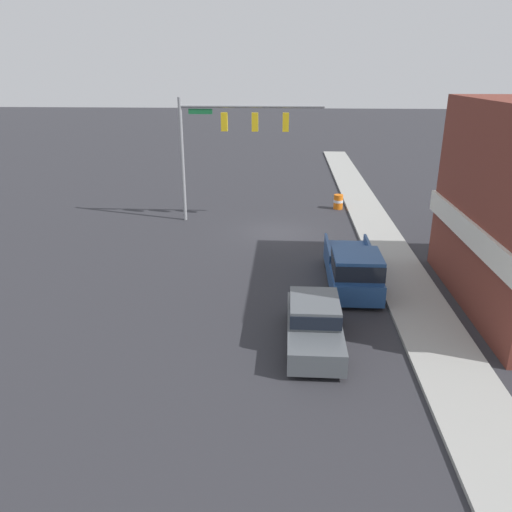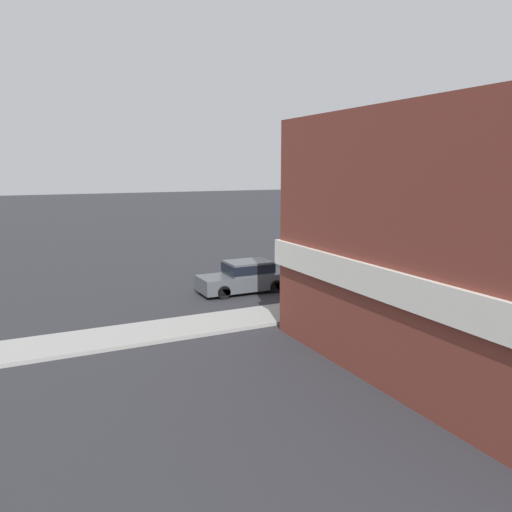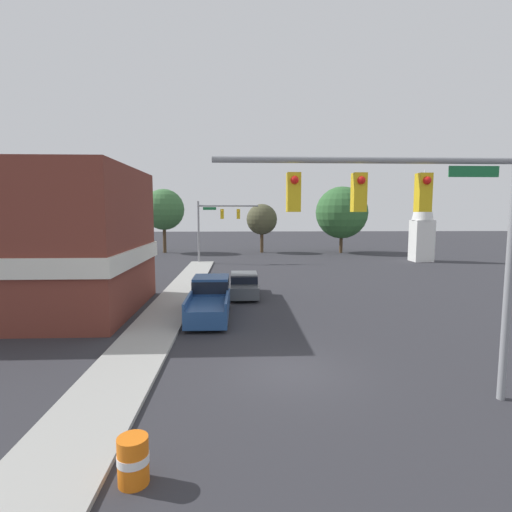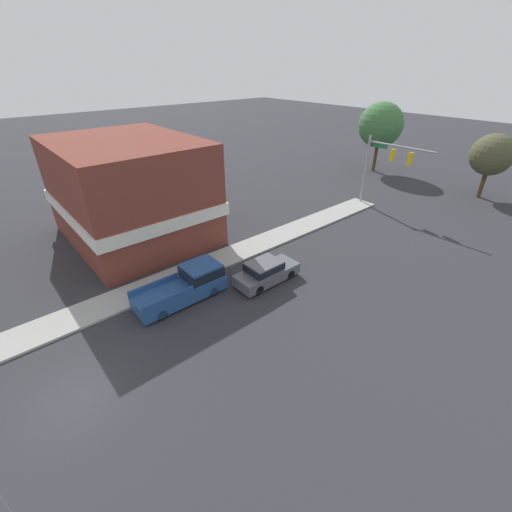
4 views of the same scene
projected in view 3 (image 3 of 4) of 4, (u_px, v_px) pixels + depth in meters
name	position (u px, v px, depth m)	size (l,w,h in m)	color
ground_plane	(291.00, 372.00, 13.65)	(200.00, 200.00, 0.00)	#2D2D33
sidewalk_curb	(122.00, 373.00, 13.40)	(2.40, 60.00, 0.14)	#9E9E99
near_signal_assembly	(413.00, 212.00, 10.95)	(8.45, 0.49, 7.34)	gray
far_signal_assembly	(217.00, 219.00, 42.52)	(6.50, 0.49, 6.62)	gray
car_lead	(244.00, 284.00, 25.79)	(1.80, 4.47, 1.56)	black
pickup_truck_parked	(210.00, 298.00, 21.04)	(2.00, 5.63, 1.93)	black
construction_barrel	(133.00, 460.00, 7.99)	(0.64, 0.64, 0.97)	orange
corner_brick_building	(21.00, 242.00, 21.48)	(12.48, 9.87, 7.82)	brown
church_steeple	(423.00, 213.00, 43.91)	(2.30, 2.30, 10.14)	white
backdrop_tree_left_far	(164.00, 210.00, 53.16)	(5.45, 5.45, 8.52)	#4C3823
backdrop_tree_left_mid	(262.00, 219.00, 53.64)	(4.12, 4.12, 6.55)	#4C3823
backdrop_tree_center	(342.00, 213.00, 53.19)	(6.91, 6.91, 8.85)	#4C3823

